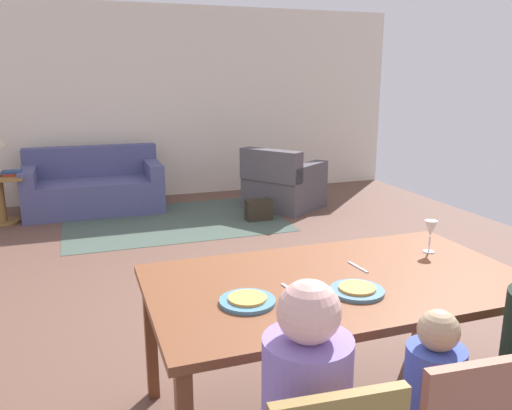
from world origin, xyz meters
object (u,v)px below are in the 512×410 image
(plate_near_man, at_px, (247,301))
(couch, at_px, (94,188))
(book_upper, at_px, (12,172))
(plate_near_child, at_px, (357,291))
(dining_table, at_px, (338,291))
(side_table, at_px, (1,193))
(wine_glass, at_px, (431,230))
(armchair, at_px, (283,185))
(handbag, at_px, (259,210))
(book_lower, at_px, (13,174))

(plate_near_man, distance_m, couch, 4.98)
(book_upper, bearing_deg, plate_near_child, -67.82)
(dining_table, relative_size, side_table, 3.22)
(plate_near_man, relative_size, wine_glass, 1.34)
(couch, xyz_separation_m, armchair, (2.39, -0.69, 0.02))
(dining_table, distance_m, side_table, 5.02)
(couch, bearing_deg, handbag, -31.59)
(plate_near_man, distance_m, plate_near_child, 0.52)
(side_table, height_order, handbag, side_table)
(wine_glass, distance_m, couch, 4.96)
(side_table, relative_size, handbag, 1.81)
(side_table, height_order, book_lower, book_lower)
(couch, bearing_deg, plate_near_child, -78.65)
(book_lower, height_order, book_upper, book_upper)
(side_table, distance_m, book_lower, 0.27)
(armchair, xyz_separation_m, book_upper, (-3.32, 0.43, 0.30))
(dining_table, relative_size, plate_near_man, 7.46)
(dining_table, bearing_deg, wine_glass, 15.01)
(plate_near_man, xyz_separation_m, handbag, (1.39, 3.77, -0.64))
(dining_table, distance_m, handbag, 3.80)
(couch, xyz_separation_m, book_lower, (-0.92, -0.28, 0.29))
(side_table, bearing_deg, dining_table, -65.49)
(wine_glass, distance_m, book_upper, 5.09)
(armchair, xyz_separation_m, handbag, (-0.51, -0.47, -0.19))
(dining_table, xyz_separation_m, armchair, (1.39, 4.12, -0.38))
(armchair, xyz_separation_m, side_table, (-3.46, 0.43, 0.06))
(handbag, bearing_deg, book_upper, 162.33)
(couch, bearing_deg, plate_near_man, -84.34)
(plate_near_child, height_order, side_table, plate_near_child)
(book_upper, bearing_deg, couch, 15.84)
(armchair, bearing_deg, plate_near_man, -114.12)
(couch, xyz_separation_m, book_upper, (-0.93, -0.26, 0.32))
(book_lower, relative_size, handbag, 0.69)
(wine_glass, xyz_separation_m, couch, (-1.67, 4.63, -0.59))
(wine_glass, distance_m, handbag, 3.56)
(wine_glass, height_order, side_table, wine_glass)
(plate_near_child, height_order, armchair, armchair)
(plate_near_child, bearing_deg, book_upper, 112.18)
(plate_near_child, distance_m, armchair, 4.54)
(dining_table, bearing_deg, plate_near_man, -166.83)
(wine_glass, bearing_deg, couch, 109.86)
(armchair, bearing_deg, handbag, -137.16)
(dining_table, distance_m, couch, 4.93)
(couch, relative_size, handbag, 5.36)
(dining_table, relative_size, couch, 1.09)
(plate_near_child, relative_size, wine_glass, 1.34)
(dining_table, distance_m, book_upper, 4.94)
(side_table, bearing_deg, armchair, -7.09)
(wine_glass, height_order, book_lower, wine_glass)
(plate_near_child, height_order, couch, couch)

